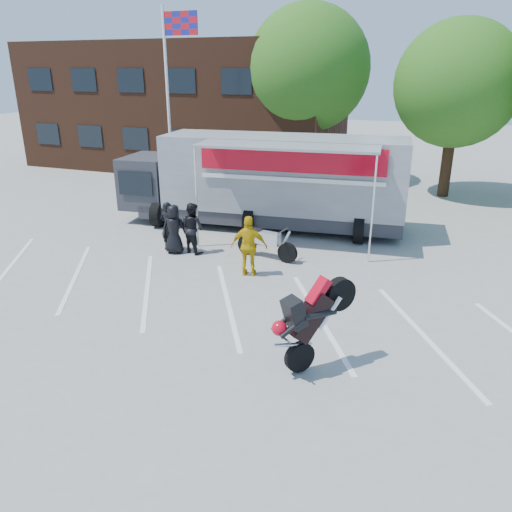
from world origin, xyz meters
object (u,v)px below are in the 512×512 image
Objects in this scene: spectator_leather_a at (174,229)px; spectator_hivis at (249,246)px; parked_motorcycle at (267,258)px; stunt_bike_rider at (327,363)px; flagpole at (172,82)px; tree_mid at (457,84)px; tree_left at (308,69)px; spectator_leather_b at (168,226)px; spectator_leather_c at (192,228)px; transporter_truck at (269,227)px.

spectator_hivis is (2.93, -0.88, 0.09)m from spectator_leather_a.
stunt_bike_rider reaches higher than parked_motorcycle.
flagpole reaches higher than tree_mid.
tree_left is 13.03m from spectator_leather_b.
spectator_hivis is (-3.18, 3.71, 0.88)m from stunt_bike_rider.
flagpole is at bearing -60.63° from spectator_hivis.
parked_motorcycle is (-4.94, -10.66, -4.94)m from tree_mid.
parked_motorcycle is 1.33× the size of spectator_leather_a.
flagpole is 5.02× the size of spectator_leather_a.
spectator_hivis is (2.04, -13.13, -4.68)m from tree_left.
parked_motorcycle is 1.03× the size of stunt_bike_rider.
spectator_leather_c reaches higher than stunt_bike_rider.
spectator_leather_a is at bearing -61.72° from flagpole.
tree_mid reaches higher than transporter_truck.
tree_left is 13.17m from spectator_leather_a.
transporter_truck is 3.85m from spectator_leather_c.
stunt_bike_rider is 7.69m from spectator_leather_a.
tree_left is 4.89× the size of spectator_hivis.
tree_left is 4.06× the size of parked_motorcycle.
transporter_truck reaches higher than parked_motorcycle.
transporter_truck is at bearing -89.72° from spectator_hivis.
tree_left is at bearing 146.94° from stunt_bike_rider.
transporter_truck is (1.03, -8.50, -5.57)m from tree_left.
parked_motorcycle is 6.07m from stunt_bike_rider.
spectator_leather_c is (3.89, -6.00, -4.23)m from flagpole.
stunt_bike_rider is (4.19, -8.34, 0.00)m from transporter_truck.
spectator_hivis is at bearing -170.33° from parked_motorcycle.
spectator_leather_c is at bearing -168.20° from spectator_leather_a.
transporter_truck is (-5.97, -7.50, -4.94)m from tree_mid.
transporter_truck is at bearing -83.07° from tree_left.
stunt_bike_rider is at bearing 157.45° from spectator_leather_c.
flagpole is 7.72m from transporter_truck.
flagpole is 4.85× the size of spectator_leather_c.
tree_left reaches higher than flagpole.
flagpole is at bearing -58.14° from spectator_leather_b.
spectator_leather_a is (-0.89, -12.24, -4.77)m from tree_left.
spectator_hivis is (6.29, -7.13, -4.17)m from flagpole.
spectator_leather_a is at bearing -28.81° from spectator_hivis.
tree_left is at bearing 54.72° from flagpole.
spectator_leather_c is at bearing -123.78° from tree_mid.
tree_mid is 10.79m from transporter_truck.
flagpole is 12.31m from tree_mid.
tree_mid is 4.66× the size of spectator_leather_c.
flagpole is 10.38m from spectator_hivis.
spectator_leather_a is 0.35m from spectator_leather_b.
spectator_leather_b is 3.40m from spectator_hivis.
spectator_leather_b reaches higher than spectator_leather_a.
spectator_leather_c is (-7.36, -11.00, -4.12)m from tree_mid.
tree_mid is 3.70× the size of stunt_bike_rider.
flagpole reaches higher than spectator_leather_c.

